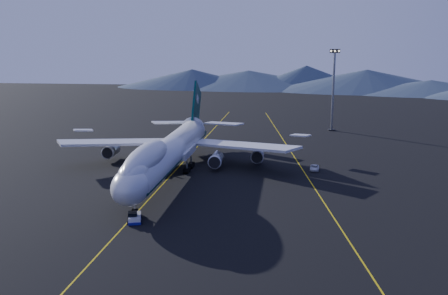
# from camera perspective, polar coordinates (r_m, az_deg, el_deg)

# --- Properties ---
(ground) EXTENTS (500.00, 500.00, 0.00)m
(ground) POSITION_cam_1_polar(r_m,az_deg,el_deg) (114.63, -6.13, -3.23)
(ground) COLOR black
(ground) RESTS_ON ground
(taxiway_line_main) EXTENTS (0.25, 220.00, 0.01)m
(taxiway_line_main) POSITION_cam_1_polar(r_m,az_deg,el_deg) (114.63, -6.13, -3.23)
(taxiway_line_main) COLOR #D9BC0C
(taxiway_line_main) RESTS_ON ground
(taxiway_line_side) EXTENTS (28.08, 198.09, 0.01)m
(taxiway_line_side) POSITION_cam_1_polar(r_m,az_deg,el_deg) (121.18, 8.95, -2.48)
(taxiway_line_side) COLOR #D9BC0C
(taxiway_line_side) RESTS_ON ground
(boeing_747) EXTENTS (59.62, 72.43, 19.37)m
(boeing_747) POSITION_cam_1_polar(r_m,az_deg,el_deg) (113.30, -6.19, -0.39)
(boeing_747) COLOR silver
(boeing_747) RESTS_ON ground
(pushback_tug) EXTENTS (3.31, 4.67, 1.85)m
(pushback_tug) POSITION_cam_1_polar(r_m,az_deg,el_deg) (86.63, -10.17, -7.97)
(pushback_tug) COLOR silver
(pushback_tug) RESTS_ON ground
(service_van) EXTENTS (2.42, 4.63, 1.24)m
(service_van) POSITION_cam_1_polar(r_m,az_deg,el_deg) (120.66, 10.30, -2.29)
(service_van) COLOR silver
(service_van) RESTS_ON ground
(floodlight_mast) EXTENTS (3.43, 2.57, 27.79)m
(floodlight_mast) POSITION_cam_1_polar(r_m,az_deg,el_deg) (175.44, 12.37, 6.45)
(floodlight_mast) COLOR black
(floodlight_mast) RESTS_ON ground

